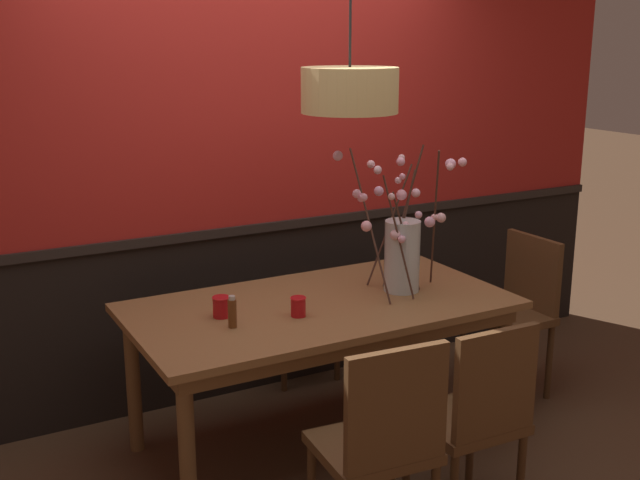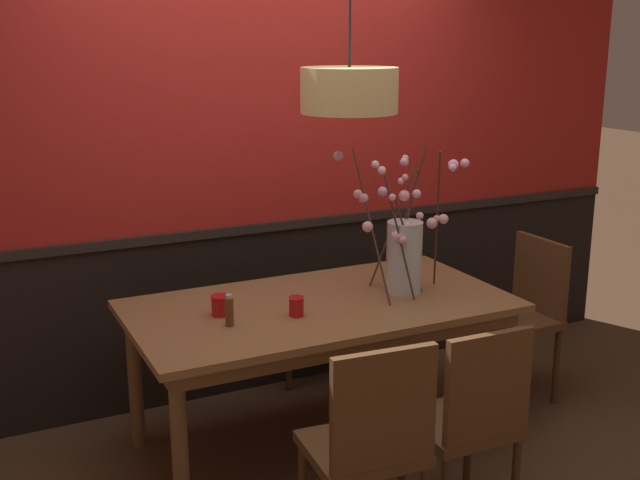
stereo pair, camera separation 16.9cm
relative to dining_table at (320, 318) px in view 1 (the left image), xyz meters
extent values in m
plane|color=#4C3321|center=(0.00, 0.00, -0.68)|extent=(24.00, 24.00, 0.00)
cube|color=black|center=(0.00, 0.83, -0.21)|extent=(5.07, 0.12, 0.95)
cube|color=black|center=(0.00, 0.82, 0.29)|extent=(5.07, 0.14, 0.05)
cube|color=#B2231E|center=(0.00, 0.83, 1.28)|extent=(5.07, 0.12, 2.02)
cube|color=olive|center=(0.00, 0.00, 0.06)|extent=(1.85, 0.97, 0.04)
cube|color=brown|center=(0.00, 0.00, 0.00)|extent=(1.74, 0.87, 0.08)
cylinder|color=brown|center=(-0.84, -0.40, -0.32)|extent=(0.07, 0.07, 0.73)
cylinder|color=brown|center=(0.84, -0.40, -0.32)|extent=(0.07, 0.07, 0.73)
cylinder|color=brown|center=(-0.84, 0.40, -0.32)|extent=(0.07, 0.07, 0.73)
cylinder|color=brown|center=(0.84, 0.40, -0.32)|extent=(0.07, 0.07, 0.73)
cube|color=brown|center=(0.26, -0.82, -0.24)|extent=(0.42, 0.41, 0.04)
cube|color=brown|center=(0.25, -1.00, 0.00)|extent=(0.39, 0.05, 0.45)
cylinder|color=#492F1A|center=(0.08, -0.64, -0.47)|extent=(0.04, 0.04, 0.42)
cylinder|color=#492F1A|center=(0.44, -0.65, -0.47)|extent=(0.04, 0.04, 0.42)
cylinder|color=#492F1A|center=(0.43, -0.99, -0.47)|extent=(0.04, 0.04, 0.42)
cube|color=brown|center=(0.30, 0.83, -0.22)|extent=(0.43, 0.46, 0.04)
cube|color=brown|center=(0.31, 1.03, 0.02)|extent=(0.39, 0.05, 0.43)
cylinder|color=#492F1A|center=(0.46, 0.63, -0.46)|extent=(0.04, 0.04, 0.44)
cylinder|color=#492F1A|center=(0.11, 0.65, -0.46)|extent=(0.04, 0.04, 0.44)
cylinder|color=#492F1A|center=(0.48, 1.01, -0.46)|extent=(0.04, 0.04, 0.44)
cylinder|color=#492F1A|center=(0.13, 1.03, -0.46)|extent=(0.04, 0.04, 0.44)
cube|color=brown|center=(1.23, 0.02, -0.21)|extent=(0.39, 0.44, 0.04)
cube|color=brown|center=(1.40, 0.02, 0.02)|extent=(0.04, 0.41, 0.43)
cylinder|color=#492F1A|center=(1.07, -0.17, -0.46)|extent=(0.04, 0.04, 0.45)
cylinder|color=#492F1A|center=(1.07, 0.20, -0.46)|extent=(0.04, 0.04, 0.45)
cylinder|color=#492F1A|center=(1.40, -0.17, -0.46)|extent=(0.04, 0.04, 0.45)
cylinder|color=#492F1A|center=(1.39, 0.21, -0.46)|extent=(0.04, 0.04, 0.45)
cube|color=brown|center=(-0.23, -0.85, -0.22)|extent=(0.47, 0.43, 0.04)
cube|color=brown|center=(-0.24, -1.03, 0.03)|extent=(0.42, 0.07, 0.46)
cylinder|color=#492F1A|center=(-0.03, -0.69, -0.46)|extent=(0.04, 0.04, 0.44)
cylinder|color=silver|center=(0.46, -0.03, 0.26)|extent=(0.18, 0.18, 0.36)
cylinder|color=silver|center=(0.46, -0.03, 0.12)|extent=(0.16, 0.16, 0.08)
cylinder|color=#472D23|center=(0.44, -0.08, 0.35)|extent=(0.19, 0.02, 0.53)
sphere|color=#FDBDCF|center=(0.43, -0.09, 0.44)|extent=(0.03, 0.03, 0.03)
sphere|color=#F7B4D0|center=(0.42, -0.18, 0.62)|extent=(0.04, 0.04, 0.04)
sphere|color=#E9ACD0|center=(0.46, -0.16, 0.50)|extent=(0.04, 0.04, 0.04)
cylinder|color=#472D23|center=(0.50, 0.03, 0.45)|extent=(0.20, 0.06, 0.73)
sphere|color=beige|center=(0.54, 0.12, 0.74)|extent=(0.04, 0.04, 0.04)
sphere|color=#F3BDD2|center=(0.48, 0.05, 0.63)|extent=(0.03, 0.03, 0.03)
sphere|color=#F8AAC9|center=(0.53, 0.11, 0.72)|extent=(0.05, 0.05, 0.05)
cylinder|color=#472D23|center=(0.59, -0.11, 0.45)|extent=(0.15, 0.23, 0.73)
sphere|color=#FDB7BD|center=(0.59, -0.12, 0.47)|extent=(0.03, 0.03, 0.03)
sphere|color=#FAAABF|center=(0.68, -0.20, 0.75)|extent=(0.04, 0.04, 0.04)
sphere|color=beige|center=(0.62, -0.13, 0.46)|extent=(0.05, 0.05, 0.05)
sphere|color=#F1A9CB|center=(0.66, -0.13, 0.73)|extent=(0.05, 0.05, 0.05)
sphere|color=#F8B7C7|center=(0.65, -0.15, 0.72)|extent=(0.04, 0.04, 0.04)
sphere|color=#E9ACCD|center=(0.56, -0.11, 0.44)|extent=(0.05, 0.05, 0.05)
cylinder|color=#472D23|center=(0.49, 0.02, 0.39)|extent=(0.14, 0.03, 0.61)
sphere|color=silver|center=(0.47, 0.05, 0.42)|extent=(0.03, 0.03, 0.03)
sphere|color=#F8A8C5|center=(0.49, 0.04, 0.65)|extent=(0.03, 0.03, 0.03)
sphere|color=#F8AACE|center=(0.52, 0.00, 0.39)|extent=(0.05, 0.05, 0.05)
sphere|color=#F1BAD1|center=(0.48, 0.04, 0.37)|extent=(0.05, 0.05, 0.05)
sphere|color=#FCAEC9|center=(0.49, 0.04, 0.56)|extent=(0.06, 0.06, 0.06)
cylinder|color=#472D23|center=(0.38, -0.10, 0.38)|extent=(0.10, 0.17, 0.60)
sphere|color=#E9A6C3|center=(0.39, -0.12, 0.38)|extent=(0.04, 0.04, 0.04)
sphere|color=#F2BCC9|center=(0.38, -0.08, 0.39)|extent=(0.05, 0.05, 0.05)
sphere|color=beige|center=(0.33, -0.11, 0.59)|extent=(0.03, 0.03, 0.03)
cylinder|color=#472D23|center=(0.48, 0.12, 0.39)|extent=(0.29, 0.04, 0.61)
sphere|color=beige|center=(0.49, 0.26, 0.66)|extent=(0.04, 0.04, 0.04)
sphere|color=#EFB1C1|center=(0.46, 0.29, 0.68)|extent=(0.04, 0.04, 0.04)
sphere|color=#E5A8D1|center=(0.46, 0.20, 0.55)|extent=(0.05, 0.05, 0.05)
sphere|color=silver|center=(0.48, 0.25, 0.66)|extent=(0.04, 0.04, 0.04)
cylinder|color=#472D23|center=(0.27, -0.01, 0.44)|extent=(0.02, 0.38, 0.72)
sphere|color=#EFA7C0|center=(0.21, 0.01, 0.60)|extent=(0.04, 0.04, 0.04)
sphere|color=#FEB0D1|center=(0.22, -0.03, 0.59)|extent=(0.04, 0.04, 0.04)
sphere|color=#E7ACCF|center=(0.10, 0.00, 0.79)|extent=(0.05, 0.05, 0.05)
sphere|color=#F8A8CB|center=(0.23, 0.00, 0.57)|extent=(0.03, 0.03, 0.03)
sphere|color=#F9B0C1|center=(0.26, -0.01, 0.43)|extent=(0.05, 0.05, 0.05)
cylinder|color=red|center=(-0.50, 0.04, 0.13)|extent=(0.08, 0.08, 0.10)
torus|color=red|center=(-0.50, 0.04, 0.18)|extent=(0.08, 0.08, 0.01)
cylinder|color=silver|center=(-0.50, 0.04, 0.12)|extent=(0.06, 0.06, 0.05)
cylinder|color=red|center=(-0.18, -0.12, 0.13)|extent=(0.07, 0.07, 0.09)
torus|color=red|center=(-0.18, -0.12, 0.17)|extent=(0.07, 0.07, 0.01)
cylinder|color=silver|center=(-0.18, -0.12, 0.11)|extent=(0.05, 0.05, 0.05)
cylinder|color=brown|center=(-0.50, -0.11, 0.15)|extent=(0.04, 0.04, 0.13)
cylinder|color=beige|center=(-0.50, -0.11, 0.22)|extent=(0.03, 0.03, 0.02)
cylinder|color=tan|center=(0.10, -0.10, 1.10)|extent=(0.44, 0.44, 0.20)
sphere|color=#F9EAB7|center=(0.10, -0.10, 1.07)|extent=(0.14, 0.14, 0.14)
camera|label=1|loc=(-1.74, -3.19, 1.35)|focal=44.26mm
camera|label=2|loc=(-1.59, -3.27, 1.35)|focal=44.26mm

